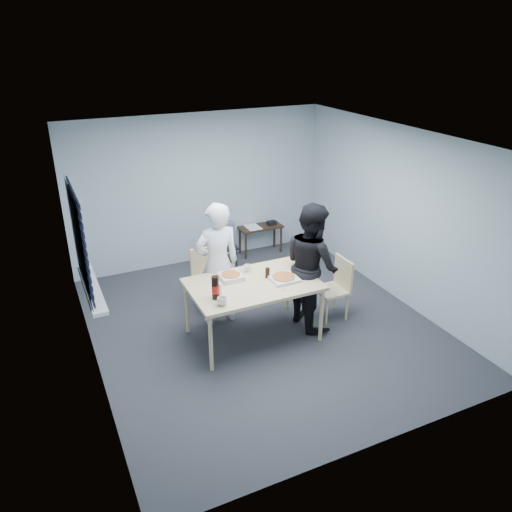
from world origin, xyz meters
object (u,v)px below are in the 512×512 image
person_white (217,264)px  stool (226,252)px  chair_far (207,274)px  backpack (226,235)px  side_table (261,230)px  mug_b (247,268)px  chair_right (337,284)px  mug_a (222,301)px  soda_bottle (215,288)px  person_black (311,265)px  dining_table (253,287)px

person_white → stool: size_ratio=3.55×
chair_far → backpack: bearing=53.1°
chair_far → stool: (0.65, 0.88, -0.12)m
chair_far → side_table: bearing=42.0°
person_white → side_table: (1.56, 1.90, -0.44)m
person_white → chair_far: bearing=-91.5°
side_table → mug_b: (-1.22, -2.13, 0.41)m
stool → chair_far: bearing=-126.5°
chair_right → side_table: bearing=90.4°
mug_a → soda_bottle: soda_bottle is taller
person_black → backpack: bearing=14.0°
backpack → soda_bottle: 2.36m
mug_a → chair_right: bearing=10.4°
chair_far → mug_b: size_ratio=8.90×
person_black → backpack: (-0.49, 1.95, -0.18)m
chair_far → soda_bottle: size_ratio=2.97×
backpack → mug_a: backpack is taller
chair_right → soda_bottle: soda_bottle is taller
mug_a → mug_b: bearing=47.4°
mug_a → mug_b: 0.95m
person_white → side_table: 2.50m
person_black → side_table: size_ratio=2.22×
backpack → mug_a: 2.51m
dining_table → person_black: person_black is taller
soda_bottle → person_black: bearing=7.4°
chair_far → soda_bottle: soda_bottle is taller
mug_b → chair_right: bearing=-16.2°
dining_table → chair_far: (-0.26, 1.09, -0.24)m
person_white → chair_right: bearing=159.4°
person_white → stool: (0.67, 1.39, -0.50)m
dining_table → side_table: size_ratio=2.10×
chair_far → side_table: 2.08m
stool → mug_a: bearing=-112.5°
person_white → mug_a: size_ratio=14.39×
chair_right → mug_a: (-1.88, -0.34, 0.35)m
person_white → backpack: bearing=-115.8°
dining_table → mug_b: bearing=78.1°
dining_table → backpack: 1.99m
backpack → mug_b: backpack is taller
chair_far → mug_b: mug_b is taller
backpack → person_white: bearing=-96.1°
side_table → soda_bottle: bearing=-125.2°
person_black → mug_b: person_black is taller
person_white → person_black: size_ratio=1.00×
mug_b → stool: bearing=78.8°
side_table → soda_bottle: soda_bottle is taller
chair_far → stool: bearing=53.5°
dining_table → stool: 2.04m
dining_table → person_black: 0.89m
person_black → mug_b: (-0.81, 0.34, -0.03)m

